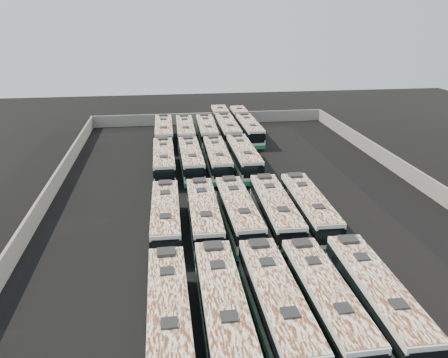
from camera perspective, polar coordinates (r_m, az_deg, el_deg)
ground at (r=52.25m, az=2.32°, el=-2.26°), size 140.00×140.00×0.00m
perimeter_wall at (r=51.82m, az=2.34°, el=-1.15°), size 45.20×73.20×2.20m
bus_front_far_left at (r=30.60m, az=-7.20°, el=-17.15°), size 2.80×12.83×3.61m
bus_front_left at (r=30.77m, az=-0.18°, el=-16.55°), size 2.83×13.27×3.74m
bus_front_center at (r=31.24m, az=6.86°, el=-16.05°), size 2.99×13.35×3.75m
bus_front_right at (r=32.24m, az=13.05°, el=-15.32°), size 2.90×12.88×3.62m
bus_front_far_right at (r=33.52m, az=19.21°, el=-14.43°), size 2.98×13.06×3.67m
bus_midfront_far_left at (r=43.07m, az=-7.60°, el=-5.08°), size 2.84×12.79×3.60m
bus_midfront_left at (r=43.03m, az=-2.66°, el=-4.87°), size 2.91×13.06×3.67m
bus_midfront_center at (r=43.62m, az=1.87°, el=-4.50°), size 3.01×13.02×3.66m
bus_midfront_right at (r=44.14m, az=6.70°, el=-4.25°), size 3.05×13.30×3.74m
bus_midfront_far_right at (r=45.30m, az=11.01°, el=-3.88°), size 3.03×13.08×3.67m
bus_midback_far_left at (r=59.18m, az=-7.85°, el=2.33°), size 2.82×12.91×3.63m
bus_midback_left at (r=59.26m, az=-4.34°, el=2.49°), size 2.82×12.91×3.63m
bus_midback_center at (r=59.52m, az=-0.89°, el=2.63°), size 2.84×12.88×3.63m
bus_midback_right at (r=59.92m, az=2.56°, el=2.81°), size 2.87×13.34×3.76m
bus_back_far_left at (r=73.16m, az=-7.85°, el=6.02°), size 2.82×13.30×3.75m
bus_back_left at (r=73.02m, az=-5.06°, el=6.07°), size 2.95×13.04×3.67m
bus_back_center at (r=73.39m, az=-2.25°, el=6.22°), size 2.91×13.04×3.67m
bus_back_right at (r=77.31m, az=0.14°, el=7.03°), size 2.94×20.66×3.75m
bus_back_far_right at (r=77.74m, az=2.86°, el=7.03°), size 2.73×19.78×3.59m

